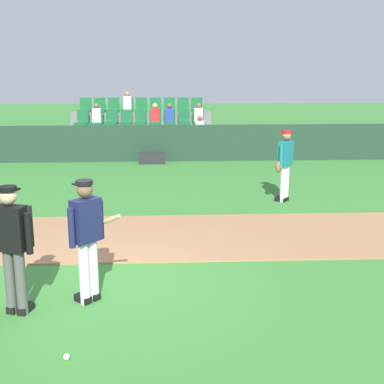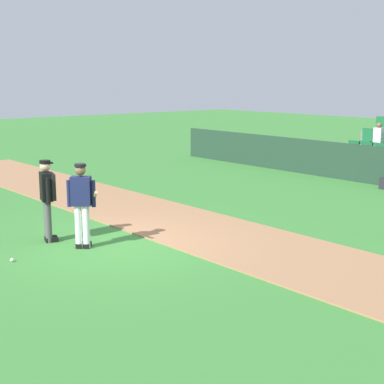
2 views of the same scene
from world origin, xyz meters
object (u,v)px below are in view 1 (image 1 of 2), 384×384
Objects in this scene: umpire_home_plate at (13,243)px; equipment_bag at (152,158)px; baseball at (67,357)px; batter_navy_jersey at (87,236)px; runner_teal_jersey at (285,163)px.

equipment_bag is at bearing 82.09° from umpire_home_plate.
umpire_home_plate reaches higher than baseball.
umpire_home_plate is at bearing 125.51° from baseball.
umpire_home_plate is 1.96× the size of equipment_bag.
batter_navy_jersey and runner_teal_jersey have the same top height.
baseball is at bearing -54.49° from umpire_home_plate.
runner_teal_jersey is 1.96× the size of equipment_bag.
batter_navy_jersey is at bearing 88.01° from baseball.
runner_teal_jersey is 23.78× the size of baseball.
equipment_bag is at bearing 122.52° from runner_teal_jersey.
umpire_home_plate is at bearing -97.91° from equipment_bag.
baseball is (-4.04, -6.92, -0.93)m from runner_teal_jersey.
umpire_home_plate is (-0.91, -0.31, 0.03)m from batter_navy_jersey.
umpire_home_plate is 1.00× the size of runner_teal_jersey.
batter_navy_jersey is at bearing 18.56° from umpire_home_plate.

